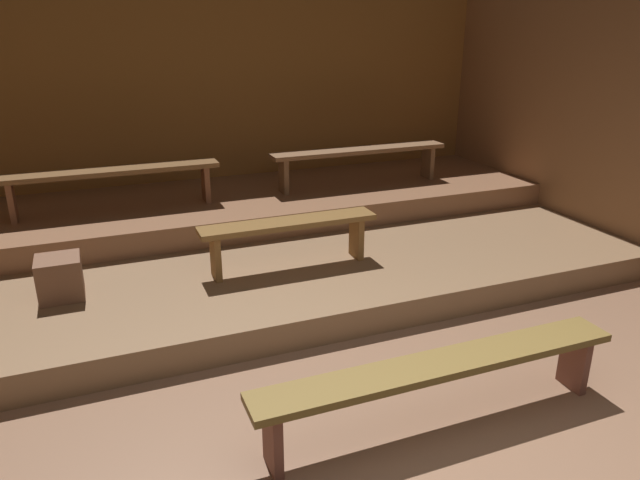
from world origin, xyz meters
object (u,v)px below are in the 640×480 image
at_px(bench_middle_left, 112,177).
at_px(wooden_crate_lower, 60,278).
at_px(bench_lower_center, 289,230).
at_px(bench_middle_right, 359,155).
at_px(bench_floor_center, 441,372).

distance_m(bench_middle_left, wooden_crate_lower, 1.44).
bearing_deg(bench_lower_center, wooden_crate_lower, 177.26).
relative_size(bench_lower_center, bench_middle_right, 0.74).
bearing_deg(wooden_crate_lower, bench_middle_left, 69.58).
height_order(bench_lower_center, bench_middle_right, bench_middle_right).
xyz_separation_m(bench_middle_left, bench_middle_right, (2.51, 0.00, 0.00)).
bearing_deg(bench_middle_left, bench_lower_center, -48.14).
relative_size(bench_lower_center, bench_middle_left, 0.74).
bearing_deg(bench_floor_center, wooden_crate_lower, 133.70).
bearing_deg(bench_middle_right, bench_lower_center, -132.67).
bearing_deg(bench_lower_center, bench_floor_center, -84.01).
height_order(bench_middle_left, wooden_crate_lower, bench_middle_left).
xyz_separation_m(bench_floor_center, bench_middle_left, (-1.44, 3.31, 0.44)).
xyz_separation_m(bench_lower_center, bench_middle_left, (-1.24, 1.38, 0.23)).
bearing_deg(wooden_crate_lower, bench_floor_center, -46.30).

